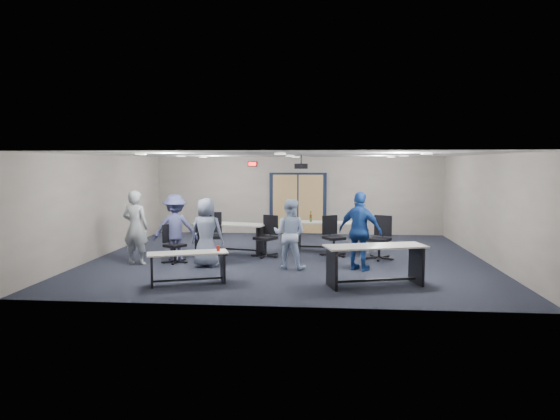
# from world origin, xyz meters

# --- Properties ---
(floor) EXTENTS (10.00, 10.00, 0.00)m
(floor) POSITION_xyz_m (0.00, 0.00, 0.00)
(floor) COLOR black
(floor) RESTS_ON ground
(back_wall) EXTENTS (10.00, 0.04, 2.70)m
(back_wall) POSITION_xyz_m (0.00, 4.50, 1.35)
(back_wall) COLOR gray
(back_wall) RESTS_ON floor
(front_wall) EXTENTS (10.00, 0.04, 2.70)m
(front_wall) POSITION_xyz_m (0.00, -4.50, 1.35)
(front_wall) COLOR gray
(front_wall) RESTS_ON floor
(left_wall) EXTENTS (0.04, 9.00, 2.70)m
(left_wall) POSITION_xyz_m (-5.00, 0.00, 1.35)
(left_wall) COLOR gray
(left_wall) RESTS_ON floor
(right_wall) EXTENTS (0.04, 9.00, 2.70)m
(right_wall) POSITION_xyz_m (5.00, 0.00, 1.35)
(right_wall) COLOR gray
(right_wall) RESTS_ON floor
(ceiling) EXTENTS (10.00, 9.00, 0.04)m
(ceiling) POSITION_xyz_m (0.00, 0.00, 2.70)
(ceiling) COLOR white
(ceiling) RESTS_ON back_wall
(double_door) EXTENTS (2.00, 0.07, 2.20)m
(double_door) POSITION_xyz_m (0.00, 4.46, 1.05)
(double_door) COLOR black
(double_door) RESTS_ON back_wall
(exit_sign) EXTENTS (0.32, 0.07, 0.18)m
(exit_sign) POSITION_xyz_m (-1.60, 4.44, 2.45)
(exit_sign) COLOR black
(exit_sign) RESTS_ON back_wall
(ceiling_projector) EXTENTS (0.35, 0.32, 0.37)m
(ceiling_projector) POSITION_xyz_m (0.30, 0.50, 2.40)
(ceiling_projector) COLOR black
(ceiling_projector) RESTS_ON ceiling
(ceiling_can_lights) EXTENTS (6.24, 5.74, 0.02)m
(ceiling_can_lights) POSITION_xyz_m (0.00, 0.25, 2.67)
(ceiling_can_lights) COLOR white
(ceiling_can_lights) RESTS_ON ceiling
(table_front_left) EXTENTS (1.71, 1.06, 0.77)m
(table_front_left) POSITION_xyz_m (-1.85, -3.03, 0.45)
(table_front_left) COLOR beige
(table_front_left) RESTS_ON floor
(table_front_right) EXTENTS (2.15, 1.22, 0.83)m
(table_front_right) POSITION_xyz_m (1.96, -2.84, 0.56)
(table_front_right) COLOR beige
(table_front_right) RESTS_ON floor
(table_back_left) EXTENTS (2.12, 1.10, 0.82)m
(table_back_left) POSITION_xyz_m (-1.66, 0.56, 0.56)
(table_back_left) COLOR beige
(table_back_left) RESTS_ON floor
(table_back_right) EXTENTS (2.08, 0.82, 1.13)m
(table_back_right) POSITION_xyz_m (1.10, 1.10, 0.57)
(table_back_right) COLOR beige
(table_back_right) RESTS_ON floor
(chair_back_a) EXTENTS (0.83, 0.83, 1.16)m
(chair_back_a) POSITION_xyz_m (-2.04, 0.01, 0.58)
(chair_back_a) COLOR black
(chair_back_a) RESTS_ON floor
(chair_back_b) EXTENTS (0.94, 0.94, 1.10)m
(chair_back_b) POSITION_xyz_m (-0.62, 0.06, 0.55)
(chair_back_b) COLOR black
(chair_back_b) RESTS_ON floor
(chair_back_c) EXTENTS (0.93, 0.93, 1.08)m
(chair_back_c) POSITION_xyz_m (1.19, 0.31, 0.54)
(chair_back_c) COLOR black
(chair_back_c) RESTS_ON floor
(chair_back_d) EXTENTS (0.95, 0.95, 1.12)m
(chair_back_d) POSITION_xyz_m (2.35, -0.03, 0.56)
(chair_back_d) COLOR black
(chair_back_d) RESTS_ON floor
(chair_loose_left) EXTENTS (0.83, 0.83, 0.96)m
(chair_loose_left) POSITION_xyz_m (-2.77, -0.95, 0.48)
(chair_loose_left) COLOR black
(chair_loose_left) RESTS_ON floor
(person_gray) EXTENTS (0.73, 0.54, 1.83)m
(person_gray) POSITION_xyz_m (-3.66, -1.22, 0.92)
(person_gray) COLOR #939CA0
(person_gray) RESTS_ON floor
(person_plaid) EXTENTS (0.86, 0.60, 1.66)m
(person_plaid) POSITION_xyz_m (-1.88, -1.31, 0.83)
(person_plaid) COLOR slate
(person_plaid) RESTS_ON floor
(person_lightblue) EXTENTS (0.92, 0.79, 1.65)m
(person_lightblue) POSITION_xyz_m (0.12, -1.33, 0.82)
(person_lightblue) COLOR #B5CBF0
(person_lightblue) RESTS_ON floor
(person_navy) EXTENTS (1.15, 0.92, 1.83)m
(person_navy) POSITION_xyz_m (1.76, -1.40, 0.92)
(person_navy) COLOR navy
(person_navy) RESTS_ON floor
(person_back) EXTENTS (1.21, 0.86, 1.70)m
(person_back) POSITION_xyz_m (-2.81, -0.73, 0.85)
(person_back) COLOR #454A7D
(person_back) RESTS_ON floor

